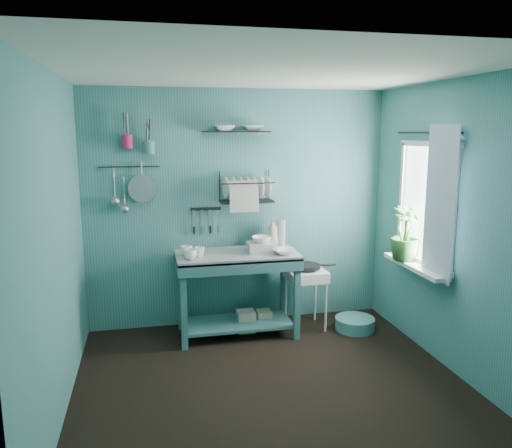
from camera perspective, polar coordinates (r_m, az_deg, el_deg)
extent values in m
plane|color=black|center=(4.32, 1.85, -17.98)|extent=(3.20, 3.20, 0.00)
plane|color=silver|center=(3.82, 2.09, 17.09)|extent=(3.20, 3.20, 0.00)
plane|color=#3A7776|center=(5.32, -2.02, 1.77)|extent=(3.20, 0.00, 3.20)
plane|color=#3A7776|center=(2.51, 10.55, -8.61)|extent=(3.20, 0.00, 3.20)
plane|color=#3A7776|center=(3.82, -21.98, -2.53)|extent=(0.00, 3.00, 3.00)
plane|color=#3A7776|center=(4.54, 21.92, -0.54)|extent=(0.00, 3.00, 3.00)
cube|color=#326968|center=(5.13, -2.17, -7.99)|extent=(1.27, 0.73, 0.86)
imported|color=white|center=(4.79, -7.54, -3.48)|extent=(0.12, 0.12, 0.10)
imported|color=white|center=(4.89, -6.48, -3.17)|extent=(0.14, 0.14, 0.09)
imported|color=white|center=(4.94, -7.93, -3.04)|extent=(0.17, 0.17, 0.10)
cube|color=#B9B3A9|center=(5.03, 0.64, -2.68)|extent=(0.28, 0.22, 0.10)
imported|color=white|center=(5.01, 0.64, -1.78)|extent=(0.20, 0.19, 0.06)
imported|color=#B9B3A9|center=(5.26, 1.91, -0.99)|extent=(0.11, 0.12, 0.30)
cylinder|color=#A6B2B9|center=(5.30, 2.90, -1.00)|extent=(0.09, 0.09, 0.28)
imported|color=white|center=(4.96, 3.23, -3.16)|extent=(0.22, 0.22, 0.05)
cube|color=white|center=(5.37, 5.67, -8.47)|extent=(0.45, 0.45, 0.63)
cylinder|color=black|center=(5.27, 5.74, -4.82)|extent=(0.30, 0.30, 0.03)
cube|color=black|center=(5.24, -5.76, 1.74)|extent=(0.32, 0.03, 0.03)
cube|color=black|center=(5.18, -1.09, 4.25)|extent=(0.57, 0.30, 0.32)
cube|color=black|center=(5.16, -2.27, 10.50)|extent=(0.72, 0.28, 0.01)
imported|color=white|center=(5.14, -3.62, 10.00)|extent=(0.24, 0.24, 0.05)
imported|color=white|center=(5.19, -0.40, 10.79)|extent=(0.23, 0.23, 0.06)
cylinder|color=#B6214E|center=(5.10, -14.52, 9.12)|extent=(0.11, 0.11, 0.13)
cylinder|color=teal|center=(5.10, -12.13, 8.55)|extent=(0.11, 0.11, 0.13)
cylinder|color=#A0A4A8|center=(5.16, -12.87, 3.97)|extent=(0.28, 0.03, 0.28)
cylinder|color=#A0A4A8|center=(5.17, -15.89, 4.44)|extent=(0.01, 0.01, 0.30)
cylinder|color=#A0A4A8|center=(5.18, -14.85, 3.56)|extent=(0.01, 0.01, 0.30)
cylinder|color=black|center=(5.16, -14.29, 6.36)|extent=(0.60, 0.01, 0.01)
plane|color=white|center=(4.88, 18.95, 2.17)|extent=(0.00, 1.10, 1.10)
cube|color=white|center=(4.96, 17.70, -4.61)|extent=(0.16, 0.95, 0.04)
plane|color=silver|center=(4.59, 20.22, 2.22)|extent=(0.00, 1.35, 1.35)
cylinder|color=black|center=(4.82, 18.95, 9.83)|extent=(0.02, 1.05, 0.02)
imported|color=#275B24|center=(5.02, 16.71, -1.05)|extent=(0.39, 0.39, 0.53)
cube|color=tan|center=(5.31, -1.16, -11.04)|extent=(0.18, 0.18, 0.22)
cube|color=tan|center=(5.38, 0.90, -10.86)|extent=(0.15, 0.15, 0.20)
cylinder|color=teal|center=(5.46, 11.22, -11.12)|extent=(0.41, 0.41, 0.13)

